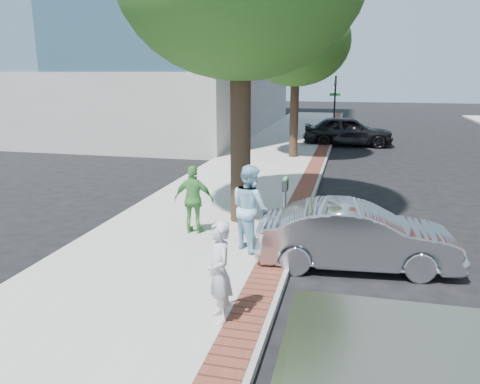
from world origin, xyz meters
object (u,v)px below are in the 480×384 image
(person_officer, at_px, (250,207))
(person_green, at_px, (194,200))
(sedan_silver, at_px, (356,236))
(bg_car, at_px, (348,131))
(parking_meter, at_px, (285,195))
(person_gray, at_px, (219,272))

(person_officer, distance_m, person_green, 1.71)
(sedan_silver, relative_size, bg_car, 0.83)
(sedan_silver, distance_m, bg_car, 17.32)
(parking_meter, relative_size, person_gray, 0.91)
(person_green, height_order, bg_car, person_green)
(person_gray, bearing_deg, person_officer, 150.80)
(person_officer, distance_m, sedan_silver, 2.33)
(parking_meter, distance_m, person_green, 2.20)
(parking_meter, bearing_deg, person_officer, -126.46)
(person_gray, bearing_deg, person_green, 171.18)
(person_gray, relative_size, sedan_silver, 0.40)
(parking_meter, height_order, person_gray, person_gray)
(parking_meter, relative_size, person_officer, 0.78)
(person_green, distance_m, sedan_silver, 3.94)
(parking_meter, xyz_separation_m, bg_car, (1.17, 16.30, -0.37))
(parking_meter, relative_size, sedan_silver, 0.36)
(person_gray, xyz_separation_m, person_officer, (-0.22, 3.17, 0.13))
(sedan_silver, bearing_deg, parking_meter, 52.82)
(person_officer, bearing_deg, sedan_silver, -138.76)
(parking_meter, bearing_deg, person_green, -176.14)
(person_gray, relative_size, bg_car, 0.33)
(person_gray, xyz_separation_m, bg_car, (1.59, 20.34, -0.13))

